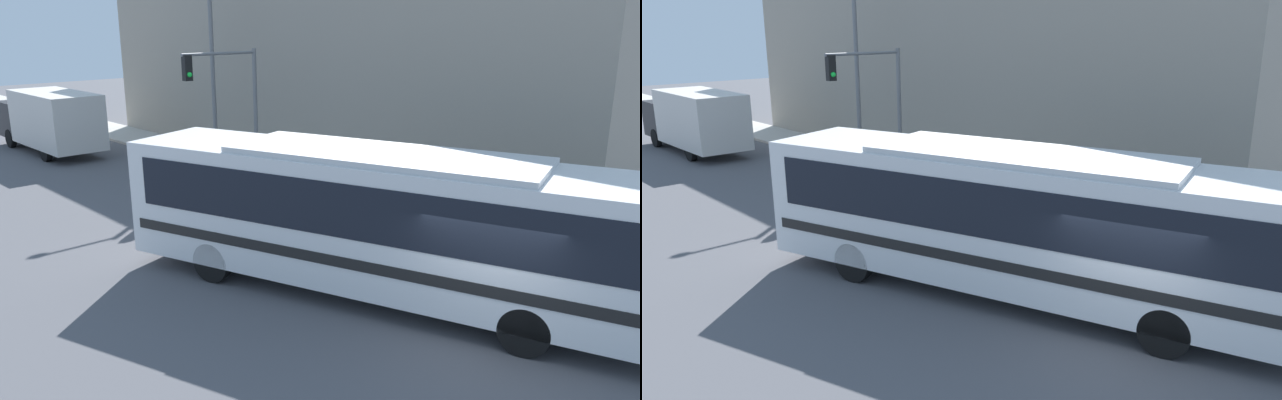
{
  "view_description": "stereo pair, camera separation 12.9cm",
  "coord_description": "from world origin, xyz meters",
  "views": [
    {
      "loc": [
        -9.9,
        -5.52,
        6.0
      ],
      "look_at": [
        1.13,
        5.95,
        1.44
      ],
      "focal_mm": 35.0,
      "sensor_mm": 36.0,
      "label": 1
    },
    {
      "loc": [
        -9.8,
        -5.61,
        6.0
      ],
      "look_at": [
        1.13,
        5.95,
        1.44
      ],
      "focal_mm": 35.0,
      "sensor_mm": 36.0,
      "label": 2
    }
  ],
  "objects": [
    {
      "name": "delivery_truck",
      "position": [
        1.18,
        24.34,
        1.59
      ],
      "size": [
        2.35,
        7.61,
        2.9
      ],
      "color": "silver",
      "rests_on": "ground_plane"
    },
    {
      "name": "building_facade",
      "position": [
        10.09,
        14.7,
        4.7
      ],
      "size": [
        6.0,
        27.41,
        9.39
      ],
      "color": "#9E9384",
      "rests_on": "ground_plane"
    },
    {
      "name": "sidewalk",
      "position": [
        5.8,
        20.0,
        0.06
      ],
      "size": [
        2.59,
        70.0,
        0.13
      ],
      "color": "#B7B2A8",
      "rests_on": "ground_plane"
    },
    {
      "name": "fire_hydrant",
      "position": [
        5.1,
        3.11,
        0.51
      ],
      "size": [
        0.26,
        0.36,
        0.78
      ],
      "color": "#999999",
      "rests_on": "sidewalk"
    },
    {
      "name": "street_lamp",
      "position": [
        5.04,
        16.85,
        4.95
      ],
      "size": [
        2.63,
        0.28,
        8.23
      ],
      "color": "slate",
      "rests_on": "sidewalk"
    },
    {
      "name": "parking_meter",
      "position": [
        5.1,
        10.63,
        1.05
      ],
      "size": [
        0.14,
        0.14,
        1.37
      ],
      "color": "slate",
      "rests_on": "sidewalk"
    },
    {
      "name": "city_bus",
      "position": [
        0.13,
        2.95,
        1.91
      ],
      "size": [
        6.21,
        12.56,
        3.32
      ],
      "rotation": [
        0.0,
        0.0,
        0.31
      ],
      "color": "white",
      "rests_on": "ground_plane"
    },
    {
      "name": "ground_plane",
      "position": [
        0.0,
        0.0,
        0.0
      ],
      "size": [
        120.0,
        120.0,
        0.0
      ],
      "primitive_type": "plane",
      "color": "#515156"
    },
    {
      "name": "traffic_light_pole",
      "position": [
        4.08,
        13.88,
        3.51
      ],
      "size": [
        3.28,
        0.35,
        4.9
      ],
      "color": "slate",
      "rests_on": "sidewalk"
    }
  ]
}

